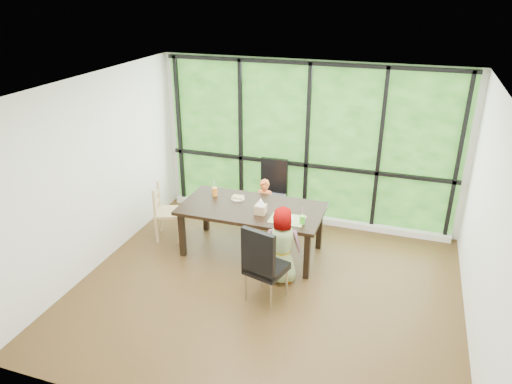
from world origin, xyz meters
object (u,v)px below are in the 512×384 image
orange_cup (215,192)px  green_cup (302,220)px  chair_window_leather (271,193)px  plate_far (238,198)px  chair_end_beech (168,212)px  dining_table (252,230)px  child_toddler (265,207)px  child_older (281,245)px  tissue_box (261,209)px  plate_near (283,218)px  chair_interior_leather (267,263)px

orange_cup → green_cup: orange_cup is taller
chair_window_leather → plate_far: bearing=-110.2°
chair_end_beech → dining_table: bearing=-108.1°
chair_window_leather → child_toddler: chair_window_leather is taller
child_older → plate_far: (-0.91, 0.80, 0.21)m
child_toddler → child_older: size_ratio=0.84×
orange_cup → green_cup: (1.50, -0.49, -0.00)m
chair_end_beech → child_toddler: bearing=-83.7°
green_cup → tissue_box: 0.65m
plate_near → tissue_box: (-0.35, 0.06, 0.06)m
dining_table → chair_interior_leather: (0.56, -1.06, 0.17)m
chair_interior_leather → green_cup: chair_interior_leather is taller
plate_near → chair_end_beech: bearing=173.8°
chair_window_leather → plate_far: chair_window_leather is taller
child_older → dining_table: bearing=-56.6°
dining_table → chair_end_beech: 1.40m
chair_interior_leather → green_cup: 0.87m
green_cup → tissue_box: tissue_box is taller
child_older → tissue_box: bearing=-58.2°
child_older → plate_far: child_older is taller
green_cup → child_toddler: bearing=132.2°
chair_interior_leather → chair_window_leather: bearing=-59.6°
chair_window_leather → green_cup: size_ratio=8.93×
plate_near → child_toddler: bearing=122.7°
orange_cup → child_older: bearing=-31.9°
plate_near → orange_cup: 1.29m
child_toddler → child_older: bearing=-62.6°
plate_far → chair_interior_leather: bearing=-55.9°
green_cup → chair_window_leather: bearing=122.6°
dining_table → chair_end_beech: (-1.39, -0.00, 0.08)m
plate_far → tissue_box: tissue_box is taller
chair_end_beech → tissue_box: 1.63m
chair_interior_leather → chair_end_beech: size_ratio=1.20×
dining_table → tissue_box: 0.50m
dining_table → orange_cup: bearing=162.5°
dining_table → child_older: size_ratio=1.91×
chair_window_leather → chair_interior_leather: (0.57, -2.09, 0.00)m
chair_end_beech → child_older: size_ratio=0.82×
green_cup → tissue_box: (-0.64, 0.12, 0.01)m
chair_interior_leather → child_toddler: (-0.56, 1.69, -0.08)m
child_toddler → tissue_box: size_ratio=5.99×
child_older → chair_end_beech: bearing=-29.2°
dining_table → tissue_box: size_ratio=13.52×
child_toddler → plate_near: (0.54, -0.84, 0.30)m
dining_table → plate_far: bearing=145.1°
dining_table → child_toddler: 0.64m
child_toddler → plate_far: bearing=-124.1°
dining_table → chair_interior_leather: 1.21m
chair_end_beech → child_older: 2.10m
plate_near → green_cup: bearing=-13.0°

